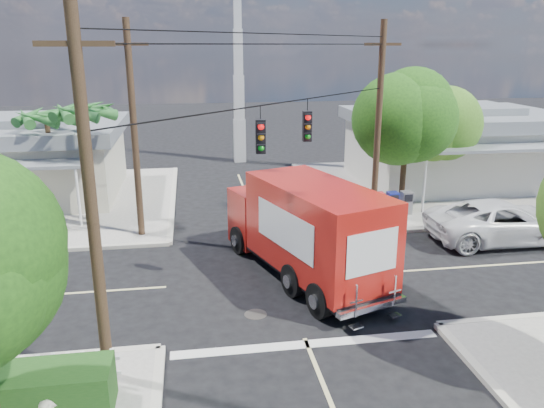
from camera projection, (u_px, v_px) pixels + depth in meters
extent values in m
plane|color=black|center=(281.00, 279.00, 18.78)|extent=(120.00, 120.00, 0.00)
cube|color=gray|center=(435.00, 187.00, 30.79)|extent=(14.00, 14.00, 0.14)
cube|color=beige|center=(318.00, 192.00, 29.76)|extent=(0.25, 14.00, 0.14)
cube|color=beige|center=(503.00, 225.00, 24.17)|extent=(14.00, 0.25, 0.14)
cube|color=gray|center=(37.00, 203.00, 27.54)|extent=(14.00, 14.00, 0.14)
cube|color=beige|center=(173.00, 198.00, 28.58)|extent=(0.25, 14.00, 0.14)
cube|color=beige|center=(249.00, 201.00, 28.24)|extent=(0.12, 12.00, 0.01)
cube|color=beige|center=(538.00, 262.00, 20.26)|extent=(12.00, 0.12, 0.01)
cube|color=silver|center=(307.00, 344.00, 14.71)|extent=(7.50, 0.40, 0.01)
cube|color=silver|center=(454.00, 153.00, 31.45)|extent=(11.00, 8.00, 3.40)
cube|color=gray|center=(457.00, 118.00, 30.86)|extent=(11.80, 8.80, 0.70)
cube|color=gray|center=(458.00, 109.00, 30.72)|extent=(6.05, 4.40, 0.50)
cube|color=gray|center=(503.00, 148.00, 26.47)|extent=(9.90, 1.80, 0.15)
cylinder|color=silver|center=(424.00, 183.00, 25.48)|extent=(0.12, 0.12, 2.90)
cube|color=beige|center=(20.00, 166.00, 28.33)|extent=(10.00, 8.00, 3.20)
cube|color=gray|center=(15.00, 130.00, 27.77)|extent=(10.80, 8.80, 0.70)
cube|color=gray|center=(14.00, 120.00, 27.62)|extent=(5.50, 4.40, 0.50)
cylinder|color=silver|center=(78.00, 197.00, 23.60)|extent=(0.12, 0.12, 2.70)
cube|color=silver|center=(240.00, 141.00, 37.34)|extent=(0.80, 0.80, 3.00)
cube|color=silver|center=(239.00, 97.00, 36.48)|extent=(0.70, 0.70, 3.00)
cube|color=silver|center=(238.00, 52.00, 35.61)|extent=(0.60, 0.60, 3.00)
cube|color=silver|center=(237.00, 5.00, 34.75)|extent=(0.50, 0.50, 3.00)
cylinder|color=#422D1C|center=(403.00, 169.00, 25.65)|extent=(0.28, 0.28, 4.10)
sphere|color=#1E4613|center=(407.00, 116.00, 24.91)|extent=(4.10, 4.10, 4.10)
sphere|color=#1E4613|center=(398.00, 111.00, 24.97)|extent=(3.33, 3.33, 3.33)
sphere|color=#1E4613|center=(417.00, 120.00, 24.71)|extent=(3.58, 3.58, 3.58)
cylinder|color=#422D1C|center=(433.00, 163.00, 28.19)|extent=(0.28, 0.28, 3.58)
sphere|color=#3D6B1E|center=(437.00, 121.00, 27.54)|extent=(3.58, 3.58, 3.58)
sphere|color=#3D6B1E|center=(429.00, 116.00, 27.61)|extent=(2.91, 2.91, 2.91)
sphere|color=#3D6B1E|center=(446.00, 124.00, 27.34)|extent=(3.14, 3.14, 3.14)
cylinder|color=#422D1C|center=(90.00, 168.00, 24.01)|extent=(0.24, 0.24, 5.00)
cone|color=#2D702E|center=(105.00, 109.00, 23.39)|extent=(0.50, 2.06, 0.98)
cone|color=#2D702E|center=(100.00, 108.00, 24.00)|extent=(1.92, 1.68, 0.98)
cone|color=#2D702E|center=(83.00, 108.00, 24.06)|extent=(2.12, 0.95, 0.98)
cone|color=#2D702E|center=(67.00, 109.00, 23.51)|extent=(1.34, 2.07, 0.98)
cone|color=#2D702E|center=(63.00, 111.00, 22.77)|extent=(1.34, 2.07, 0.98)
cone|color=#2D702E|center=(75.00, 112.00, 22.40)|extent=(2.12, 0.95, 0.98)
cone|color=#2D702E|center=(95.00, 111.00, 22.67)|extent=(1.92, 1.68, 0.98)
cylinder|color=#422D1C|center=(52.00, 166.00, 25.19)|extent=(0.24, 0.24, 4.60)
cone|color=#2D702E|center=(66.00, 115.00, 24.63)|extent=(0.50, 2.06, 0.98)
cone|color=#2D702E|center=(62.00, 113.00, 25.24)|extent=(1.92, 1.68, 0.98)
cone|color=#2D702E|center=(46.00, 113.00, 25.30)|extent=(2.12, 0.95, 0.98)
cone|color=#2D702E|center=(30.00, 115.00, 24.74)|extent=(1.34, 2.07, 0.98)
cone|color=#2D702E|center=(25.00, 117.00, 24.01)|extent=(1.34, 2.07, 0.98)
cone|color=#2D702E|center=(36.00, 118.00, 23.63)|extent=(2.12, 0.95, 0.98)
cone|color=#2D702E|center=(55.00, 117.00, 23.91)|extent=(1.92, 1.68, 0.98)
cylinder|color=#473321|center=(91.00, 208.00, 11.79)|extent=(0.28, 0.28, 9.00)
cube|color=#473321|center=(75.00, 44.00, 10.79)|extent=(1.60, 0.12, 0.12)
cylinder|color=#473321|center=(378.00, 128.00, 23.17)|extent=(0.28, 0.28, 9.00)
cube|color=#473321|center=(383.00, 44.00, 22.16)|extent=(1.60, 0.12, 0.12)
cylinder|color=#473321|center=(134.00, 134.00, 21.63)|extent=(0.28, 0.28, 9.00)
cube|color=#473321|center=(128.00, 44.00, 20.62)|extent=(1.60, 0.12, 0.12)
cylinder|color=black|center=(282.00, 103.00, 16.99)|extent=(10.43, 10.43, 0.04)
cube|color=black|center=(260.00, 137.00, 16.39)|extent=(0.30, 0.24, 1.05)
sphere|color=red|center=(261.00, 127.00, 16.16)|extent=(0.20, 0.20, 0.20)
cube|color=black|center=(307.00, 126.00, 18.47)|extent=(0.30, 0.24, 1.05)
sphere|color=red|center=(308.00, 117.00, 18.24)|extent=(0.20, 0.20, 0.20)
cube|color=silver|center=(113.00, 367.00, 12.56)|extent=(0.09, 0.06, 1.00)
cube|color=#AC0D1B|center=(378.00, 204.00, 25.30)|extent=(0.50, 0.50, 1.10)
cube|color=#1B2697|center=(392.00, 203.00, 25.41)|extent=(0.50, 0.50, 1.10)
cube|color=slate|center=(406.00, 203.00, 25.51)|extent=(0.50, 0.50, 1.10)
cube|color=black|center=(303.00, 260.00, 19.03)|extent=(4.76, 8.21, 0.25)
cube|color=red|center=(264.00, 215.00, 21.41)|extent=(2.85, 2.41, 2.22)
cube|color=black|center=(256.00, 201.00, 21.89)|extent=(2.09, 0.93, 0.96)
cube|color=silver|center=(254.00, 225.00, 22.38)|extent=(2.24, 0.87, 0.35)
cube|color=red|center=(317.00, 228.00, 17.83)|extent=(4.29, 6.36, 2.93)
cube|color=white|center=(349.00, 218.00, 18.36)|extent=(1.20, 3.45, 1.31)
cube|color=white|center=(284.00, 229.00, 17.21)|extent=(1.20, 3.45, 1.31)
cube|color=white|center=(372.00, 253.00, 15.29)|extent=(1.73, 0.61, 1.31)
cube|color=silver|center=(372.00, 307.00, 15.66)|extent=(2.37, 1.03, 0.18)
cube|color=silver|center=(356.00, 301.00, 15.11)|extent=(0.45, 0.21, 1.01)
cube|color=silver|center=(395.00, 291.00, 15.75)|extent=(0.45, 0.21, 1.01)
cylinder|color=black|center=(239.00, 240.00, 21.00)|extent=(0.67, 1.16, 1.11)
cylinder|color=black|center=(290.00, 231.00, 22.03)|extent=(0.67, 1.16, 1.11)
cylinder|color=black|center=(319.00, 300.00, 16.04)|extent=(0.67, 1.16, 1.11)
cylinder|color=black|center=(380.00, 285.00, 17.07)|extent=(0.67, 1.16, 1.11)
imported|color=silver|center=(502.00, 222.00, 22.19)|extent=(6.31, 2.98, 1.74)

